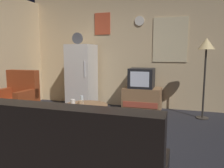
# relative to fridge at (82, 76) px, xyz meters

# --- Properties ---
(ground_plane) EXTENTS (12.00, 12.00, 0.00)m
(ground_plane) POSITION_rel_fridge_xyz_m (1.06, -1.97, -0.75)
(ground_plane) COLOR #232328
(wall_with_art) EXTENTS (5.20, 0.12, 2.76)m
(wall_with_art) POSITION_rel_fridge_xyz_m (1.06, 0.48, 0.63)
(wall_with_art) COLOR #D1B284
(wall_with_art) RESTS_ON ground_plane
(fridge) EXTENTS (0.60, 0.62, 1.77)m
(fridge) POSITION_rel_fridge_xyz_m (0.00, 0.00, 0.00)
(fridge) COLOR silver
(fridge) RESTS_ON ground_plane
(tv_stand) EXTENTS (0.84, 0.53, 0.52)m
(tv_stand) POSITION_rel_fridge_xyz_m (1.45, 0.11, -0.49)
(tv_stand) COLOR #8E6642
(tv_stand) RESTS_ON ground_plane
(crt_tv) EXTENTS (0.54, 0.51, 0.44)m
(crt_tv) POSITION_rel_fridge_xyz_m (1.43, 0.10, -0.01)
(crt_tv) COLOR black
(crt_tv) RESTS_ON tv_stand
(standing_lamp) EXTENTS (0.32, 0.32, 1.59)m
(standing_lamp) POSITION_rel_fridge_xyz_m (2.72, -0.16, 0.60)
(standing_lamp) COLOR #332D28
(standing_lamp) RESTS_ON ground_plane
(coffee_table) EXTENTS (0.72, 0.72, 0.47)m
(coffee_table) POSITION_rel_fridge_xyz_m (0.84, -1.62, -0.52)
(coffee_table) COLOR #8E6642
(coffee_table) RESTS_ON ground_plane
(wine_glass) EXTENTS (0.05, 0.05, 0.15)m
(wine_glass) POSITION_rel_fridge_xyz_m (0.77, -1.62, -0.21)
(wine_glass) COLOR silver
(wine_glass) RESTS_ON coffee_table
(mug_ceramic_white) EXTENTS (0.08, 0.08, 0.09)m
(mug_ceramic_white) POSITION_rel_fridge_xyz_m (0.64, -1.67, -0.24)
(mug_ceramic_white) COLOR silver
(mug_ceramic_white) RESTS_ON coffee_table
(mug_ceramic_tan) EXTENTS (0.08, 0.08, 0.09)m
(mug_ceramic_tan) POSITION_rel_fridge_xyz_m (0.80, -1.72, -0.24)
(mug_ceramic_tan) COLOR tan
(mug_ceramic_tan) RESTS_ON coffee_table
(remote_control) EXTENTS (0.15, 0.06, 0.02)m
(remote_control) POSITION_rel_fridge_xyz_m (0.91, -1.76, -0.27)
(remote_control) COLOR black
(remote_control) RESTS_ON coffee_table
(armchair) EXTENTS (0.68, 0.68, 0.96)m
(armchair) POSITION_rel_fridge_xyz_m (-0.78, -1.32, -0.42)
(armchair) COLOR maroon
(armchair) RESTS_ON ground_plane
(couch) EXTENTS (1.70, 0.80, 0.92)m
(couch) POSITION_rel_fridge_xyz_m (1.38, -3.22, -0.44)
(couch) COLOR black
(couch) RESTS_ON ground_plane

